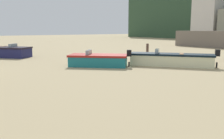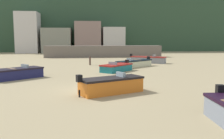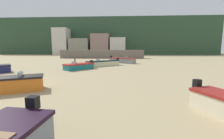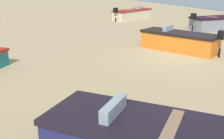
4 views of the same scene
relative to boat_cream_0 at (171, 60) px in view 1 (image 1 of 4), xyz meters
name	(u,v)px [view 1 (image 1 of 4)]	position (x,y,z in m)	size (l,w,h in m)	color
townhouse_far_left	(210,16)	(-19.61, 33.84, 4.50)	(5.22, 5.58, 9.83)	silver
boat_cream_0	(171,60)	(0.00, 0.00, 0.00)	(4.90, 4.25, 1.12)	beige
boat_navy_3	(6,52)	(-11.46, -7.60, 0.04)	(4.15, 3.95, 1.19)	navy
boat_teal_6	(99,60)	(-2.65, -3.88, -0.03)	(3.70, 3.80, 1.07)	#1A717C
mooring_post_near_water	(147,50)	(-5.21, 2.82, 0.13)	(0.22, 0.22, 1.10)	#4B352C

